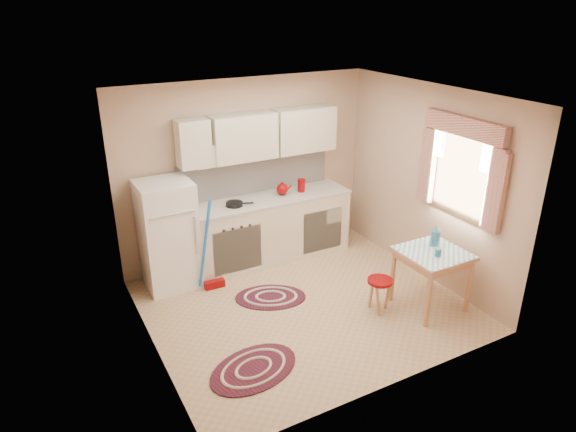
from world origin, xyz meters
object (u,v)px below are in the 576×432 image
object	(u,v)px
table	(430,279)
stool	(379,295)
fridge	(168,235)
base_cabinets	(271,229)

from	to	relation	value
table	stool	size ratio (longest dim) A/B	1.71
fridge	table	distance (m)	3.24
stool	table	bearing A→B (deg)	-18.39
base_cabinets	table	size ratio (longest dim) A/B	3.12
fridge	table	xyz separation A→B (m)	(2.56, -1.97, -0.34)
table	stool	world-z (taller)	table
base_cabinets	stool	distance (m)	1.90
table	stool	xyz separation A→B (m)	(-0.59, 0.20, -0.15)
fridge	base_cabinets	world-z (taller)	fridge
fridge	table	world-z (taller)	fridge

